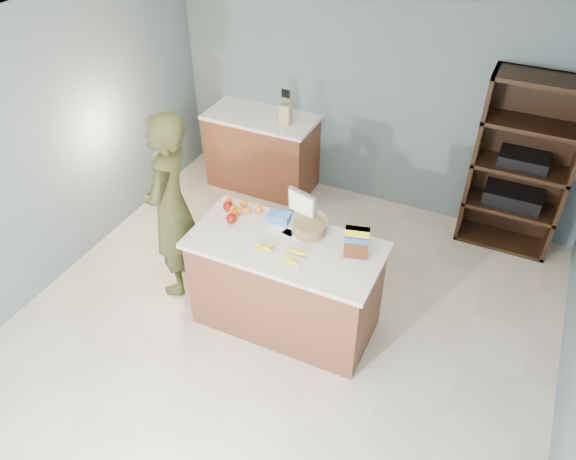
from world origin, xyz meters
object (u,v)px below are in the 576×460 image
at_px(person, 171,207).
at_px(tv, 302,205).
at_px(shelving_unit, 521,168).
at_px(cereal_box, 357,240).
at_px(counter_peninsula, 285,288).

distance_m(person, tv, 1.17).
distance_m(shelving_unit, tv, 2.32).
bearing_deg(shelving_unit, tv, -132.22).
bearing_deg(shelving_unit, cereal_box, -116.89).
bearing_deg(tv, counter_peninsula, -89.03).
relative_size(person, cereal_box, 6.46).
xyz_separation_m(person, cereal_box, (1.68, 0.05, 0.17)).
bearing_deg(person, cereal_box, 75.34).
height_order(shelving_unit, person, shelving_unit).
distance_m(counter_peninsula, shelving_unit, 2.61).
relative_size(counter_peninsula, cereal_box, 5.70).
bearing_deg(person, counter_peninsula, 71.67).
xyz_separation_m(counter_peninsula, cereal_box, (0.56, 0.09, 0.64)).
relative_size(counter_peninsula, tv, 5.53).
distance_m(counter_peninsula, tv, 0.73).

